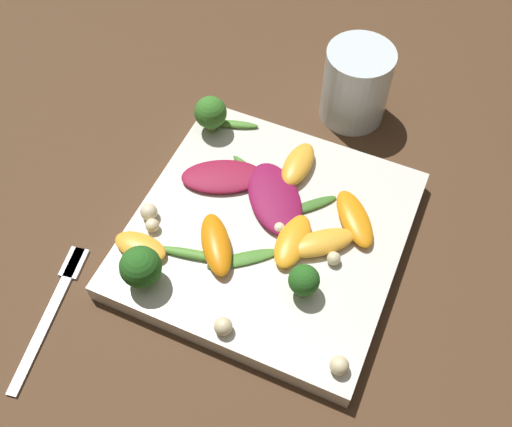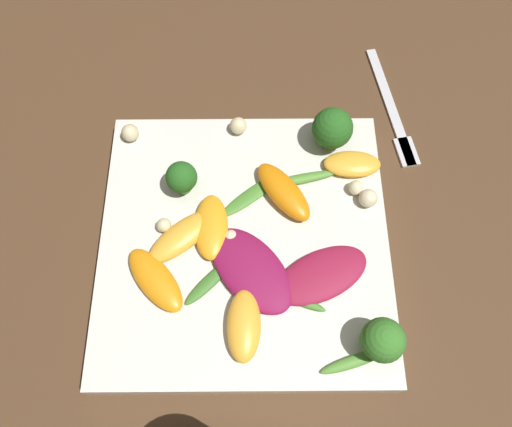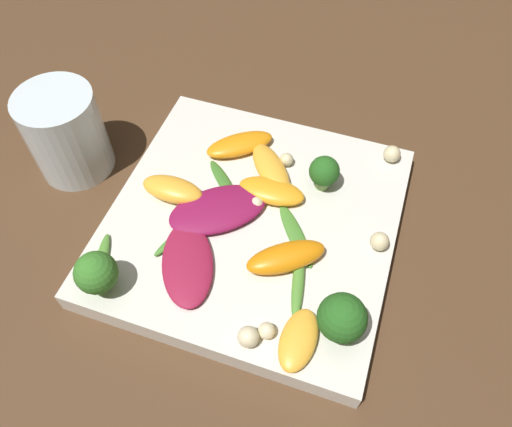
{
  "view_description": "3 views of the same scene",
  "coord_description": "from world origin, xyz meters",
  "views": [
    {
      "loc": [
        0.33,
        0.13,
        0.58
      ],
      "look_at": [
        -0.0,
        -0.01,
        0.04
      ],
      "focal_mm": 42.0,
      "sensor_mm": 36.0,
      "label": 1
    },
    {
      "loc": [
        -0.18,
        -0.01,
        0.48
      ],
      "look_at": [
        0.02,
        -0.01,
        0.04
      ],
      "focal_mm": 35.0,
      "sensor_mm": 36.0,
      "label": 2
    },
    {
      "loc": [
        0.1,
        -0.27,
        0.44
      ],
      "look_at": [
        0.01,
        -0.01,
        0.05
      ],
      "focal_mm": 35.0,
      "sensor_mm": 36.0,
      "label": 3
    }
  ],
  "objects": [
    {
      "name": "ground_plane",
      "position": [
        0.0,
        0.0,
        0.0
      ],
      "size": [
        2.4,
        2.4,
        0.0
      ],
      "primitive_type": "plane",
      "color": "#4C331E"
    },
    {
      "name": "plate",
      "position": [
        0.0,
        0.0,
        0.01
      ],
      "size": [
        0.28,
        0.28,
        0.03
      ],
      "color": "silver",
      "rests_on": "ground_plane"
    },
    {
      "name": "drinking_glass",
      "position": [
        -0.22,
        0.02,
        0.05
      ],
      "size": [
        0.08,
        0.08,
        0.1
      ],
      "color": "silver",
      "rests_on": "ground_plane"
    },
    {
      "name": "fork",
      "position": [
        0.16,
        -0.17,
        0.0
      ],
      "size": [
        0.17,
        0.04,
        0.01
      ],
      "color": "silver",
      "rests_on": "ground_plane"
    },
    {
      "name": "radicchio_leaf_0",
      "position": [
        -0.03,
        -0.01,
        0.03
      ],
      "size": [
        0.11,
        0.11,
        0.01
      ],
      "color": "maroon",
      "rests_on": "plate"
    },
    {
      "name": "radicchio_leaf_1",
      "position": [
        -0.04,
        -0.07,
        0.03
      ],
      "size": [
        0.08,
        0.11,
        0.01
      ],
      "color": "maroon",
      "rests_on": "plate"
    },
    {
      "name": "orange_segment_0",
      "position": [
        -0.09,
        -0.0,
        0.04
      ],
      "size": [
        0.07,
        0.03,
        0.02
      ],
      "color": "#FCAD33",
      "rests_on": "plate"
    },
    {
      "name": "orange_segment_1",
      "position": [
        -0.04,
        0.08,
        0.03
      ],
      "size": [
        0.08,
        0.07,
        0.02
      ],
      "color": "orange",
      "rests_on": "plate"
    },
    {
      "name": "orange_segment_2",
      "position": [
        0.0,
        0.06,
        0.03
      ],
      "size": [
        0.07,
        0.08,
        0.02
      ],
      "color": "#FCAD33",
      "rests_on": "plate"
    },
    {
      "name": "orange_segment_3",
      "position": [
        0.08,
        -0.11,
        0.03
      ],
      "size": [
        0.03,
        0.06,
        0.01
      ],
      "color": "#FCAD33",
      "rests_on": "plate"
    },
    {
      "name": "orange_segment_4",
      "position": [
        0.01,
        0.03,
        0.03
      ],
      "size": [
        0.07,
        0.03,
        0.02
      ],
      "color": "orange",
      "rests_on": "plate"
    },
    {
      "name": "orange_segment_5",
      "position": [
        0.05,
        -0.04,
        0.04
      ],
      "size": [
        0.08,
        0.07,
        0.02
      ],
      "color": "orange",
      "rests_on": "plate"
    },
    {
      "name": "broccoli_floret_0",
      "position": [
        -0.1,
        -0.12,
        0.05
      ],
      "size": [
        0.04,
        0.04,
        0.05
      ],
      "color": "#84AD5B",
      "rests_on": "plate"
    },
    {
      "name": "broccoli_floret_1",
      "position": [
        0.11,
        -0.09,
        0.05
      ],
      "size": [
        0.04,
        0.04,
        0.05
      ],
      "color": "#84AD5B",
      "rests_on": "plate"
    },
    {
      "name": "broccoli_floret_2",
      "position": [
        0.06,
        0.06,
        0.05
      ],
      "size": [
        0.03,
        0.03,
        0.04
      ],
      "color": "#84AD5B",
      "rests_on": "plate"
    },
    {
      "name": "arugula_sprig_0",
      "position": [
        -0.04,
        0.03,
        0.03
      ],
      "size": [
        0.05,
        0.05,
        0.01
      ],
      "color": "#3D7528",
      "rests_on": "plate"
    },
    {
      "name": "arugula_sprig_1",
      "position": [
        -0.12,
        -0.1,
        0.03
      ],
      "size": [
        0.03,
        0.07,
        0.01
      ],
      "color": "#518E33",
      "rests_on": "plate"
    },
    {
      "name": "arugula_sprig_2",
      "position": [
        0.05,
        -0.01,
        0.03
      ],
      "size": [
        0.06,
        0.07,
        0.0
      ],
      "color": "#47842D",
      "rests_on": "plate"
    },
    {
      "name": "arugula_sprig_3",
      "position": [
        -0.06,
        -0.04,
        0.03
      ],
      "size": [
        0.04,
        0.08,
        0.01
      ],
      "color": "#47842D",
      "rests_on": "plate"
    },
    {
      "name": "arugula_sprig_4",
      "position": [
        0.06,
        -0.06,
        0.03
      ],
      "size": [
        0.03,
        0.08,
        0.01
      ],
      "color": "#518E33",
      "rests_on": "plate"
    },
    {
      "name": "macadamia_nut_0",
      "position": [
        0.04,
        -0.12,
        0.04
      ],
      "size": [
        0.02,
        0.02,
        0.02
      ],
      "color": "beige",
      "rests_on": "plate"
    },
    {
      "name": "macadamia_nut_1",
      "position": [
        0.13,
        0.01,
        0.04
      ],
      "size": [
        0.02,
        0.02,
        0.02
      ],
      "color": "beige",
      "rests_on": "plate"
    },
    {
      "name": "macadamia_nut_2",
      "position": [
        0.05,
        -0.11,
        0.03
      ],
      "size": [
        0.02,
        0.02,
        0.02
      ],
      "color": "beige",
      "rests_on": "plate"
    },
    {
      "name": "macadamia_nut_3",
      "position": [
        0.01,
        0.08,
        0.03
      ],
      "size": [
        0.01,
        0.01,
        0.01
      ],
      "color": "beige",
      "rests_on": "plate"
    },
    {
      "name": "macadamia_nut_4",
      "position": [
        -0.0,
        0.01,
        0.03
      ],
      "size": [
        0.01,
        0.01,
        0.01
      ],
      "color": "beige",
      "rests_on": "plate"
    },
    {
      "name": "macadamia_nut_5",
      "position": [
        0.12,
        0.12,
        0.04
      ],
      "size": [
        0.02,
        0.02,
        0.02
      ],
      "color": "beige",
      "rests_on": "plate"
    }
  ]
}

